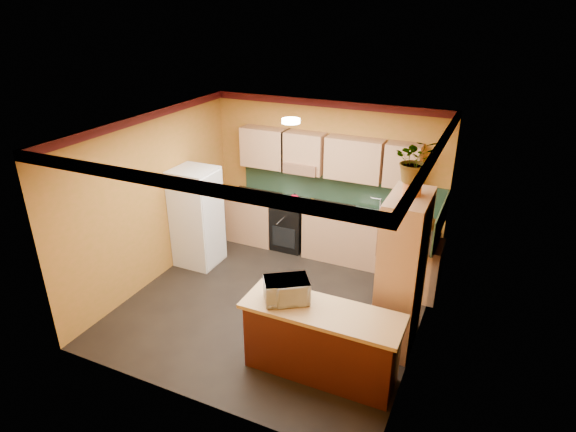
# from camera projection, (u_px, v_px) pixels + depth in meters

# --- Properties ---
(room_shell) EXTENTS (4.24, 4.24, 2.72)m
(room_shell) POSITION_uv_depth(u_px,v_px,m) (283.00, 167.00, 6.63)
(room_shell) COLOR black
(room_shell) RESTS_ON ground
(base_cabinets_back) EXTENTS (3.65, 0.60, 0.88)m
(base_cabinets_back) POSITION_uv_depth(u_px,v_px,m) (322.00, 231.00, 8.55)
(base_cabinets_back) COLOR tan
(base_cabinets_back) RESTS_ON ground
(countertop_back) EXTENTS (3.65, 0.62, 0.04)m
(countertop_back) POSITION_uv_depth(u_px,v_px,m) (323.00, 207.00, 8.36)
(countertop_back) COLOR black
(countertop_back) RESTS_ON base_cabinets_back
(stove) EXTENTS (0.58, 0.58, 0.91)m
(stove) POSITION_uv_depth(u_px,v_px,m) (290.00, 224.00, 8.78)
(stove) COLOR black
(stove) RESTS_ON ground
(kettle) EXTENTS (0.22, 0.22, 0.18)m
(kettle) POSITION_uv_depth(u_px,v_px,m) (294.00, 198.00, 8.47)
(kettle) COLOR red
(kettle) RESTS_ON stove
(sink) EXTENTS (0.48, 0.40, 0.03)m
(sink) POSITION_uv_depth(u_px,v_px,m) (367.00, 213.00, 8.05)
(sink) COLOR silver
(sink) RESTS_ON countertop_back
(base_cabinets_right) EXTENTS (0.60, 0.80, 0.88)m
(base_cabinets_right) POSITION_uv_depth(u_px,v_px,m) (413.00, 267.00, 7.39)
(base_cabinets_right) COLOR tan
(base_cabinets_right) RESTS_ON ground
(countertop_right) EXTENTS (0.62, 0.80, 0.04)m
(countertop_right) POSITION_uv_depth(u_px,v_px,m) (416.00, 241.00, 7.20)
(countertop_right) COLOR black
(countertop_right) RESTS_ON base_cabinets_right
(fridge) EXTENTS (0.68, 0.66, 1.70)m
(fridge) POSITION_uv_depth(u_px,v_px,m) (197.00, 217.00, 8.10)
(fridge) COLOR white
(fridge) RESTS_ON ground
(pantry) EXTENTS (0.48, 0.90, 2.10)m
(pantry) POSITION_uv_depth(u_px,v_px,m) (402.00, 273.00, 6.05)
(pantry) COLOR tan
(pantry) RESTS_ON ground
(fern_pot) EXTENTS (0.22, 0.22, 0.16)m
(fern_pot) POSITION_uv_depth(u_px,v_px,m) (412.00, 188.00, 5.63)
(fern_pot) COLOR #AD5A2A
(fern_pot) RESTS_ON pantry
(fern) EXTENTS (0.58, 0.55, 0.52)m
(fern) POSITION_uv_depth(u_px,v_px,m) (415.00, 160.00, 5.49)
(fern) COLOR tan
(fern) RESTS_ON fern_pot
(breakfast_bar) EXTENTS (1.80, 0.55, 0.88)m
(breakfast_bar) POSITION_uv_depth(u_px,v_px,m) (321.00, 344.00, 5.75)
(breakfast_bar) COLOR #44170F
(breakfast_bar) RESTS_ON ground
(bar_top) EXTENTS (1.90, 0.65, 0.05)m
(bar_top) POSITION_uv_depth(u_px,v_px,m) (322.00, 311.00, 5.55)
(bar_top) COLOR tan
(bar_top) RESTS_ON breakfast_bar
(microwave) EXTENTS (0.62, 0.58, 0.29)m
(microwave) POSITION_uv_depth(u_px,v_px,m) (286.00, 290.00, 5.66)
(microwave) COLOR white
(microwave) RESTS_ON bar_top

